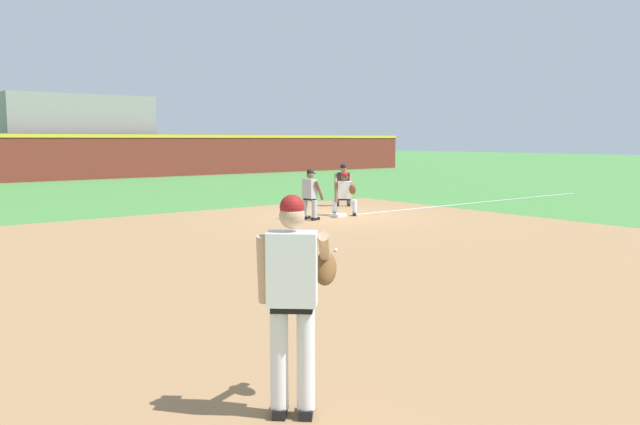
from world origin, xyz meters
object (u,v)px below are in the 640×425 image
Objects in this scene: pitcher at (295,292)px; first_baseman at (345,192)px; baseball at (336,250)px; baserunner at (310,192)px; umpire at (343,183)px; first_base_bag at (338,215)px.

pitcher is 13.66m from first_baseman.
first_baseman reaches higher than baseball.
pitcher is (-5.11, -5.69, 1.02)m from baseball.
baserunner reaches higher than first_baseman.
umpire is (5.76, 6.61, 0.76)m from baseball.
first_baseman is 0.92× the size of umpire.
baseball is at bearing 48.07° from pitcher.
first_base_bag is 13.51m from pitcher.
first_base_bag is 3.04m from umpire.
pitcher reaches higher than umpire.
baserunner is at bearing -144.29° from umpire.
umpire is (3.10, 2.23, 0.00)m from baserunner.
baserunner and umpire have the same top height.
pitcher reaches higher than first_base_bag.
umpire is at bearing 46.87° from first_base_bag.
first_baseman is at bearing 47.91° from baseball.
first_base_bag reaches higher than baseball.
first_base_bag is at bearing 4.27° from baserunner.
baseball is 0.04× the size of pitcher.
baseball is at bearing -132.09° from first_baseman.
baserunner is 1.00× the size of umpire.
pitcher is 12.72m from baserunner.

